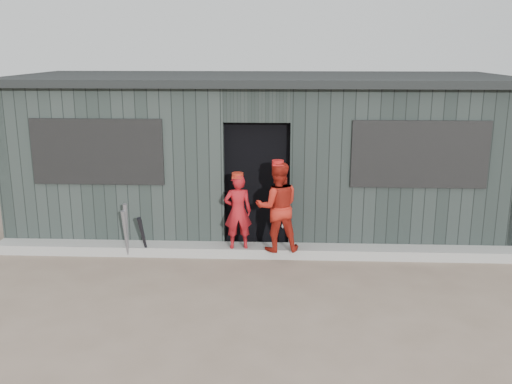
{
  "coord_description": "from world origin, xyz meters",
  "views": [
    {
      "loc": [
        0.38,
        -6.35,
        3.07
      ],
      "look_at": [
        0.0,
        1.8,
        1.0
      ],
      "focal_mm": 40.0,
      "sensor_mm": 36.0,
      "label": 1
    }
  ],
  "objects_px": {
    "bat_left": "(127,231)",
    "bat_right": "(143,237)",
    "player_grey_back": "(299,214)",
    "dugout": "(260,152)",
    "bat_mid": "(126,234)",
    "player_red_left": "(238,212)",
    "player_red_right": "(277,207)"
  },
  "relations": [
    {
      "from": "player_red_left",
      "to": "dugout",
      "type": "xyz_separation_m",
      "value": [
        0.27,
        1.77,
        0.57
      ]
    },
    {
      "from": "bat_mid",
      "to": "dugout",
      "type": "bearing_deg",
      "value": 44.77
    },
    {
      "from": "dugout",
      "to": "bat_left",
      "type": "bearing_deg",
      "value": -135.39
    },
    {
      "from": "bat_mid",
      "to": "player_red_left",
      "type": "height_order",
      "value": "player_red_left"
    },
    {
      "from": "bat_left",
      "to": "dugout",
      "type": "xyz_separation_m",
      "value": [
        1.92,
        1.89,
        0.85
      ]
    },
    {
      "from": "player_red_right",
      "to": "dugout",
      "type": "relative_size",
      "value": 0.16
    },
    {
      "from": "bat_left",
      "to": "bat_right",
      "type": "distance_m",
      "value": 0.27
    },
    {
      "from": "bat_left",
      "to": "player_grey_back",
      "type": "relative_size",
      "value": 0.78
    },
    {
      "from": "bat_right",
      "to": "bat_left",
      "type": "bearing_deg",
      "value": -179.85
    },
    {
      "from": "bat_left",
      "to": "bat_mid",
      "type": "xyz_separation_m",
      "value": [
        -0.01,
        -0.02,
        -0.05
      ]
    },
    {
      "from": "bat_mid",
      "to": "player_grey_back",
      "type": "height_order",
      "value": "player_grey_back"
    },
    {
      "from": "bat_left",
      "to": "player_grey_back",
      "type": "height_order",
      "value": "player_grey_back"
    },
    {
      "from": "bat_mid",
      "to": "dugout",
      "type": "xyz_separation_m",
      "value": [
        1.93,
        1.91,
        0.9
      ]
    },
    {
      "from": "bat_right",
      "to": "player_red_right",
      "type": "distance_m",
      "value": 2.05
    },
    {
      "from": "bat_mid",
      "to": "bat_right",
      "type": "xyz_separation_m",
      "value": [
        0.26,
        0.02,
        -0.05
      ]
    },
    {
      "from": "bat_mid",
      "to": "bat_left",
      "type": "bearing_deg",
      "value": 63.28
    },
    {
      "from": "player_red_right",
      "to": "player_grey_back",
      "type": "height_order",
      "value": "player_red_right"
    },
    {
      "from": "bat_mid",
      "to": "player_red_right",
      "type": "height_order",
      "value": "player_red_right"
    },
    {
      "from": "player_grey_back",
      "to": "dugout",
      "type": "xyz_separation_m",
      "value": [
        -0.65,
        1.33,
        0.73
      ]
    },
    {
      "from": "bat_right",
      "to": "player_red_left",
      "type": "distance_m",
      "value": 1.46
    },
    {
      "from": "bat_right",
      "to": "player_grey_back",
      "type": "distance_m",
      "value": 2.4
    },
    {
      "from": "bat_left",
      "to": "player_red_right",
      "type": "height_order",
      "value": "player_red_right"
    },
    {
      "from": "player_red_right",
      "to": "dugout",
      "type": "xyz_separation_m",
      "value": [
        -0.32,
        1.84,
        0.47
      ]
    },
    {
      "from": "player_red_right",
      "to": "bat_left",
      "type": "bearing_deg",
      "value": -6.43
    },
    {
      "from": "bat_left",
      "to": "player_red_right",
      "type": "bearing_deg",
      "value": 1.37
    },
    {
      "from": "player_red_left",
      "to": "player_grey_back",
      "type": "height_order",
      "value": "player_red_left"
    },
    {
      "from": "bat_mid",
      "to": "dugout",
      "type": "distance_m",
      "value": 2.86
    },
    {
      "from": "player_grey_back",
      "to": "bat_left",
      "type": "bearing_deg",
      "value": -14.7
    },
    {
      "from": "bat_mid",
      "to": "bat_right",
      "type": "distance_m",
      "value": 0.26
    },
    {
      "from": "bat_left",
      "to": "bat_right",
      "type": "relative_size",
      "value": 1.25
    },
    {
      "from": "player_red_left",
      "to": "player_red_right",
      "type": "height_order",
      "value": "player_red_right"
    },
    {
      "from": "bat_left",
      "to": "player_red_left",
      "type": "xyz_separation_m",
      "value": [
        1.65,
        0.12,
        0.28
      ]
    }
  ]
}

